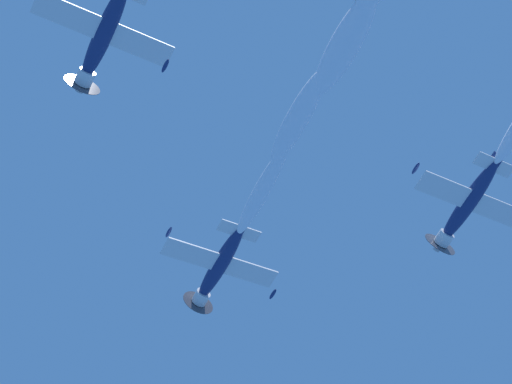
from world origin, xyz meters
name	(u,v)px	position (x,y,z in m)	size (l,w,h in m)	color
airplane_lead	(219,267)	(-2.60, 0.60, 60.17)	(8.76, 9.21, 3.45)	navy
airplane_left_wingman	(103,37)	(-6.09, 21.15, 58.24)	(8.76, 9.22, 3.40)	navy
airplane_right_wingman	(467,205)	(-22.37, -4.62, 59.76)	(8.82, 9.21, 3.33)	navy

